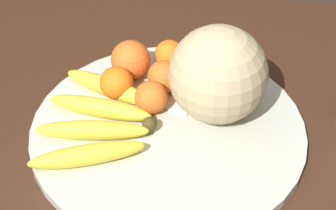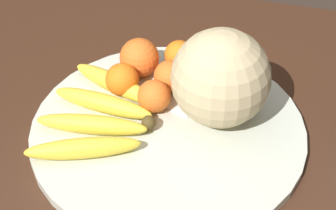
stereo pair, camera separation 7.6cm
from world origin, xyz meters
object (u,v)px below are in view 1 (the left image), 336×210
(banana_bunch, at_px, (99,119))
(orange_front_left, at_px, (169,54))
(orange_mid_center, at_px, (151,97))
(orange_back_left, at_px, (164,76))
(produce_tag, at_px, (169,103))
(melon, at_px, (218,74))
(orange_top_small, at_px, (116,83))
(orange_back_right, at_px, (196,63))
(fruit_bowl, at_px, (168,130))
(kitchen_table, at_px, (126,173))
(orange_front_right, at_px, (131,60))

(banana_bunch, relative_size, orange_front_left, 4.71)
(orange_front_left, distance_m, orange_mid_center, 0.13)
(orange_mid_center, height_order, orange_back_left, orange_back_left)
(orange_back_left, bearing_deg, produce_tag, -68.70)
(melon, relative_size, orange_top_small, 2.75)
(orange_back_right, bearing_deg, orange_mid_center, -121.10)
(fruit_bowl, height_order, orange_back_left, orange_back_left)
(banana_bunch, xyz_separation_m, produce_tag, (0.11, 0.08, -0.02))
(kitchen_table, bearing_deg, fruit_bowl, 24.07)
(orange_front_right, distance_m, orange_back_left, 0.07)
(fruit_bowl, distance_m, orange_front_left, 0.17)
(melon, height_order, orange_front_right, melon)
(orange_back_left, bearing_deg, melon, -25.70)
(orange_mid_center, height_order, produce_tag, orange_mid_center)
(orange_front_left, relative_size, orange_mid_center, 0.96)
(orange_mid_center, bearing_deg, banana_bunch, -145.17)
(banana_bunch, distance_m, orange_top_small, 0.09)
(banana_bunch, bearing_deg, produce_tag, -145.28)
(fruit_bowl, bearing_deg, orange_front_right, 124.86)
(fruit_bowl, bearing_deg, orange_front_left, 97.84)
(orange_back_left, relative_size, produce_tag, 0.64)
(orange_front_left, bearing_deg, fruit_bowl, -82.16)
(orange_back_right, bearing_deg, melon, -64.17)
(orange_back_left, bearing_deg, kitchen_table, -110.38)
(orange_front_right, relative_size, orange_top_small, 1.22)
(melon, bearing_deg, orange_front_left, 130.27)
(orange_front_right, bearing_deg, orange_top_small, -102.00)
(produce_tag, bearing_deg, fruit_bowl, -62.65)
(fruit_bowl, distance_m, orange_front_right, 0.16)
(orange_mid_center, distance_m, orange_top_small, 0.07)
(orange_back_left, bearing_deg, orange_front_left, 90.69)
(orange_mid_center, bearing_deg, fruit_bowl, -47.60)
(orange_back_right, distance_m, produce_tag, 0.10)
(kitchen_table, distance_m, orange_back_right, 0.24)
(melon, bearing_deg, banana_bunch, -160.54)
(fruit_bowl, bearing_deg, orange_back_left, 102.81)
(kitchen_table, distance_m, orange_mid_center, 0.15)
(orange_front_right, xyz_separation_m, produce_tag, (0.08, -0.07, -0.04))
(orange_back_left, height_order, orange_top_small, same)
(melon, relative_size, orange_back_right, 2.74)
(fruit_bowl, height_order, produce_tag, produce_tag)
(orange_front_left, relative_size, orange_front_right, 0.76)
(kitchen_table, xyz_separation_m, orange_top_small, (-0.03, 0.10, 0.12))
(orange_top_small, xyz_separation_m, produce_tag, (0.10, -0.01, -0.03))
(kitchen_table, xyz_separation_m, orange_front_left, (0.05, 0.20, 0.12))
(fruit_bowl, distance_m, orange_mid_center, 0.06)
(kitchen_table, bearing_deg, orange_back_left, 69.62)
(banana_bunch, height_order, orange_top_small, orange_top_small)
(banana_bunch, bearing_deg, orange_front_right, -100.86)
(kitchen_table, xyz_separation_m, produce_tag, (0.06, 0.09, 0.10))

